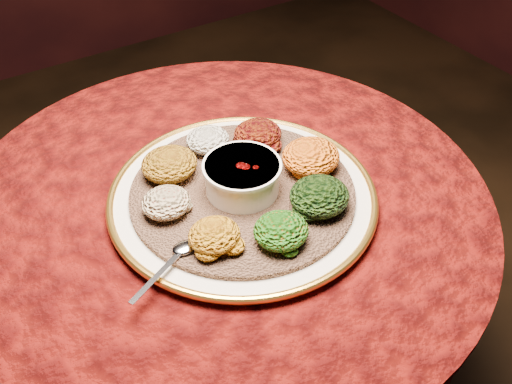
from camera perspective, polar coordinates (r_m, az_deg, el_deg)
table at (r=1.15m, az=-3.01°, el=-6.85°), size 0.96×0.96×0.73m
platter at (r=1.00m, az=-1.35°, el=-0.43°), size 0.47×0.47×0.02m
injera at (r=0.99m, az=-1.36°, el=0.03°), size 0.50×0.50×0.01m
stew_bowl at (r=0.96m, az=-1.40°, el=1.69°), size 0.13×0.13×0.06m
spoon at (r=0.88m, az=-7.59°, el=-5.97°), size 0.13×0.07×0.01m
portion_ayib at (r=1.07m, az=-4.86°, el=5.22°), size 0.08×0.08×0.04m
portion_kitfo at (r=1.07m, az=0.17°, el=5.81°), size 0.09×0.09×0.04m
portion_tikil at (r=1.02m, az=5.50°, el=3.55°), size 0.11×0.10×0.05m
portion_gomen at (r=0.94m, az=6.36°, el=-0.40°), size 0.10×0.10×0.05m
portion_mixveg at (r=0.88m, az=2.51°, el=-3.88°), size 0.09×0.08×0.04m
portion_kik at (r=0.88m, az=-4.19°, el=-4.35°), size 0.08×0.08×0.04m
portion_timatim at (r=0.94m, az=-8.97°, el=-1.05°), size 0.08×0.08×0.04m
portion_shiro at (r=1.01m, az=-8.67°, el=2.77°), size 0.10×0.09×0.05m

